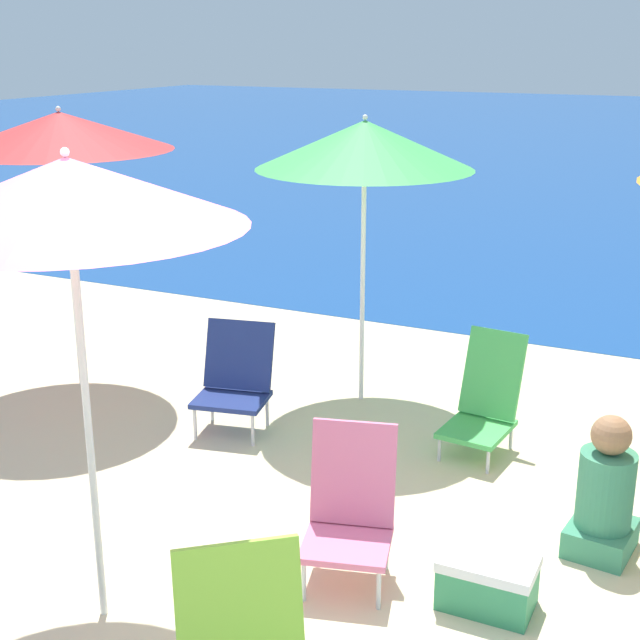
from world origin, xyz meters
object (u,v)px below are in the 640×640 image
object	(u,v)px
beach_chair_navy	(236,376)
beach_chair_green	(485,400)
cooler_box	(487,582)
beach_umbrella_pink	(68,193)
beach_umbrella_red	(60,131)
beach_umbrella_green	(365,145)
beach_chair_pink	(350,505)
person_seated_far	(605,496)

from	to	relation	value
beach_chair_navy	beach_chair_green	bearing A→B (deg)	2.39
beach_chair_navy	cooler_box	distance (m)	2.63
beach_umbrella_pink	beach_umbrella_red	size ratio (longest dim) A/B	1.02
beach_umbrella_pink	beach_umbrella_green	bearing A→B (deg)	88.65
beach_chair_green	beach_umbrella_red	bearing A→B (deg)	-169.61
beach_umbrella_green	beach_umbrella_pink	bearing A→B (deg)	-91.35
beach_umbrella_pink	beach_chair_pink	xyz separation A→B (m)	(0.96, 0.86, -1.70)
beach_umbrella_pink	beach_chair_navy	distance (m)	2.85
beach_chair_pink	cooler_box	size ratio (longest dim) A/B	1.73
beach_umbrella_green	beach_umbrella_pink	xyz separation A→B (m)	(-0.07, -3.11, 0.11)
cooler_box	beach_chair_navy	bearing A→B (deg)	149.17
beach_umbrella_red	person_seated_far	xyz separation A→B (m)	(4.27, -0.75, -1.72)
cooler_box	beach_chair_green	bearing A→B (deg)	106.14
beach_umbrella_green	beach_chair_navy	distance (m)	1.93
beach_umbrella_green	beach_chair_green	size ratio (longest dim) A/B	2.73
beach_chair_green	beach_chair_navy	bearing A→B (deg)	-159.89
beach_chair_green	person_seated_far	size ratio (longest dim) A/B	1.00
person_seated_far	cooler_box	world-z (taller)	person_seated_far
beach_umbrella_green	beach_umbrella_pink	distance (m)	3.11
beach_umbrella_green	person_seated_far	distance (m)	3.02
beach_chair_navy	beach_chair_green	world-z (taller)	beach_chair_green
beach_chair_navy	cooler_box	world-z (taller)	beach_chair_navy
beach_umbrella_red	beach_chair_pink	bearing A→B (deg)	-26.43
beach_umbrella_red	beach_chair_green	bearing A→B (deg)	4.44
beach_chair_green	cooler_box	size ratio (longest dim) A/B	1.72
person_seated_far	cooler_box	bearing A→B (deg)	-112.51
beach_umbrella_red	person_seated_far	bearing A→B (deg)	-9.92
beach_chair_pink	person_seated_far	xyz separation A→B (m)	(1.18, 0.79, -0.06)
beach_umbrella_pink	person_seated_far	world-z (taller)	beach_umbrella_pink
beach_umbrella_green	beach_umbrella_pink	world-z (taller)	beach_umbrella_pink
beach_chair_pink	beach_chair_navy	size ratio (longest dim) A/B	1.05
person_seated_far	beach_chair_navy	bearing A→B (deg)	174.87
cooler_box	beach_umbrella_green	bearing A→B (deg)	126.15
beach_chair_pink	person_seated_far	bearing A→B (deg)	18.98
beach_chair_navy	person_seated_far	world-z (taller)	person_seated_far
beach_umbrella_pink	cooler_box	xyz separation A→B (m)	(1.70, 0.88, -1.96)
beach_umbrella_green	beach_umbrella_red	world-z (taller)	beach_umbrella_red
beach_umbrella_pink	beach_chair_green	size ratio (longest dim) A/B	2.83
beach_umbrella_green	beach_chair_navy	size ratio (longest dim) A/B	2.85
beach_chair_green	cooler_box	bearing A→B (deg)	-67.91
beach_umbrella_pink	beach_chair_pink	size ratio (longest dim) A/B	2.81
beach_umbrella_red	person_seated_far	distance (m)	4.67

